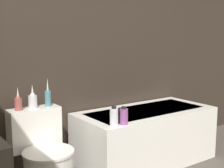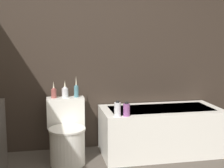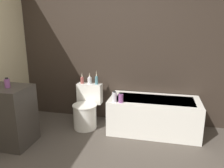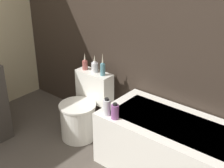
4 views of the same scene
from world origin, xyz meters
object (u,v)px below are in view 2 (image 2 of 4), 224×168
vase_gold (54,92)px  shampoo_bottle_short (127,110)px  toilet (67,136)px  vase_silver (65,91)px  bathtub (160,130)px  vase_bronze (76,90)px  shampoo_bottle_tall (117,109)px

vase_gold → shampoo_bottle_short: bearing=-28.3°
toilet → vase_silver: vase_silver is taller
vase_gold → vase_silver: size_ratio=0.97×
vase_silver → bathtub: bearing=-8.0°
vase_bronze → shampoo_bottle_short: size_ratio=1.60×
bathtub → vase_gold: bearing=173.7°
vase_bronze → shampoo_bottle_short: bearing=-39.5°
vase_gold → vase_bronze: 0.26m
bathtub → shampoo_bottle_tall: (-0.59, -0.27, 0.35)m
toilet → shampoo_bottle_short: size_ratio=4.53×
toilet → shampoo_bottle_tall: bearing=-22.1°
vase_bronze → shampoo_bottle_short: (0.51, -0.42, -0.16)m
toilet → vase_bronze: size_ratio=2.83×
bathtub → shampoo_bottle_short: bearing=-150.8°
vase_bronze → vase_gold: bearing=-179.3°
bathtub → vase_bronze: (-1.00, 0.14, 0.51)m
toilet → shampoo_bottle_tall: (0.54, -0.22, 0.33)m
toilet → shampoo_bottle_short: bearing=-19.2°
vase_bronze → shampoo_bottle_tall: bearing=-45.5°
vase_gold → shampoo_bottle_short: vase_gold is taller
toilet → shampoo_bottle_short: shampoo_bottle_short is taller
vase_gold → shampoo_bottle_short: (0.77, -0.41, -0.14)m
bathtub → vase_silver: vase_silver is taller
vase_silver → vase_bronze: vase_bronze is taller
bathtub → toilet: bearing=-177.3°
bathtub → shampoo_bottle_tall: bearing=-155.4°
toilet → vase_gold: bearing=124.3°
vase_gold → shampoo_bottle_short: size_ratio=1.25×
toilet → vase_bronze: (0.13, 0.19, 0.48)m
toilet → vase_silver: bearing=90.0°
vase_gold → toilet: bearing=-55.7°
vase_silver → shampoo_bottle_short: size_ratio=1.28×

